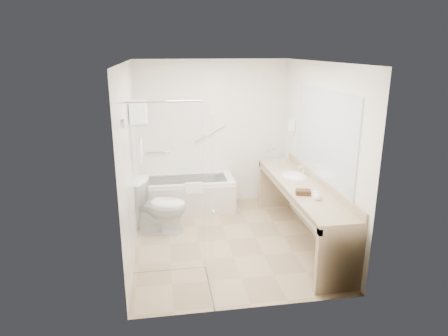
{
  "coord_description": "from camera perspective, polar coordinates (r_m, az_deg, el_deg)",
  "views": [
    {
      "loc": [
        -0.87,
        -5.17,
        2.67
      ],
      "look_at": [
        0.0,
        0.3,
        1.0
      ],
      "focal_mm": 32.0,
      "sensor_mm": 36.0,
      "label": 1
    }
  ],
  "objects": [
    {
      "name": "drinking_glass_far",
      "position": [
        6.01,
        8.91,
        -0.67
      ],
      "size": [
        0.07,
        0.07,
        0.08
      ],
      "primitive_type": "cylinder",
      "rotation": [
        0.0,
        0.0,
        0.13
      ],
      "color": "silver",
      "rests_on": "vanity_counter"
    },
    {
      "name": "soap_bottle_a",
      "position": [
        5.2,
        12.92,
        -3.8
      ],
      "size": [
        0.1,
        0.14,
        0.06
      ],
      "primitive_type": "imported",
      "rotation": [
        0.0,
        0.0,
        0.33
      ],
      "color": "white",
      "rests_on": "vanity_counter"
    },
    {
      "name": "bathtub",
      "position": [
        6.85,
        -5.37,
        -3.75
      ],
      "size": [
        1.6,
        0.73,
        0.59
      ],
      "color": "silver",
      "rests_on": "floor"
    },
    {
      "name": "amenity_basket",
      "position": [
        5.27,
        11.23,
        -3.41
      ],
      "size": [
        0.22,
        0.17,
        0.06
      ],
      "primitive_type": "cube",
      "rotation": [
        0.0,
        0.0,
        -0.26
      ],
      "color": "#4A2E1A",
      "rests_on": "vanity_counter"
    },
    {
      "name": "wall_right",
      "position": [
        5.79,
        13.31,
        2.11
      ],
      "size": [
        0.1,
        3.2,
        2.5
      ],
      "primitive_type": "cube",
      "color": "silver",
      "rests_on": "ground"
    },
    {
      "name": "water_bottle_left",
      "position": [
        6.74,
        6.34,
        1.72
      ],
      "size": [
        0.06,
        0.06,
        0.18
      ],
      "rotation": [
        0.0,
        0.0,
        -0.29
      ],
      "color": "silver",
      "rests_on": "vanity_counter"
    },
    {
      "name": "soap_bottle_b",
      "position": [
        5.12,
        13.24,
        -3.95
      ],
      "size": [
        0.13,
        0.14,
        0.09
      ],
      "primitive_type": "imported",
      "rotation": [
        0.0,
        0.0,
        0.31
      ],
      "color": "white",
      "rests_on": "vanity_counter"
    },
    {
      "name": "wall_left",
      "position": [
        5.38,
        -13.29,
        1.01
      ],
      "size": [
        0.1,
        3.2,
        2.5
      ],
      "primitive_type": "cube",
      "color": "silver",
      "rests_on": "ground"
    },
    {
      "name": "grab_bar_long",
      "position": [
        6.93,
        -2.05,
        4.93
      ],
      "size": [
        0.53,
        0.03,
        0.33
      ],
      "primitive_type": "cylinder",
      "rotation": [
        0.0,
        1.05,
        0.0
      ],
      "color": "silver",
      "rests_on": "wall_back"
    },
    {
      "name": "toilet",
      "position": [
        6.07,
        -9.17,
        -5.38
      ],
      "size": [
        0.92,
        0.68,
        0.81
      ],
      "primitive_type": "imported",
      "rotation": [
        0.0,
        0.0,
        1.28
      ],
      "color": "silver",
      "rests_on": "floor"
    },
    {
      "name": "drinking_glass_near",
      "position": [
        6.39,
        7.32,
        0.56
      ],
      "size": [
        0.09,
        0.09,
        0.1
      ],
      "primitive_type": "cylinder",
      "rotation": [
        0.0,
        0.0,
        0.13
      ],
      "color": "silver",
      "rests_on": "vanity_counter"
    },
    {
      "name": "hairdryer_unit",
      "position": [
        6.69,
        9.67,
        6.02
      ],
      "size": [
        0.08,
        0.1,
        0.18
      ],
      "primitive_type": "cube",
      "color": "white",
      "rests_on": "wall_right"
    },
    {
      "name": "vanity_counter",
      "position": [
        5.74,
        10.9,
        -4.26
      ],
      "size": [
        0.55,
        2.7,
        0.95
      ],
      "color": "tan",
      "rests_on": "floor"
    },
    {
      "name": "wall_back",
      "position": [
        6.97,
        -1.68,
        5.01
      ],
      "size": [
        2.6,
        0.1,
        2.5
      ],
      "primitive_type": "cube",
      "color": "silver",
      "rests_on": "ground"
    },
    {
      "name": "sink",
      "position": [
        6.04,
        10.0,
        -1.32
      ],
      "size": [
        0.4,
        0.52,
        0.14
      ],
      "primitive_type": "ellipsoid",
      "color": "silver",
      "rests_on": "vanity_counter"
    },
    {
      "name": "towel_shelf",
      "position": [
        5.61,
        -12.07,
        7.0
      ],
      "size": [
        0.24,
        0.55,
        0.81
      ],
      "color": "silver",
      "rests_on": "wall_left"
    },
    {
      "name": "wall_front",
      "position": [
        3.94,
        4.35,
        -4.39
      ],
      "size": [
        2.6,
        0.1,
        2.5
      ],
      "primitive_type": "cube",
      "color": "silver",
      "rests_on": "ground"
    },
    {
      "name": "faucet",
      "position": [
        6.06,
        11.35,
        -0.26
      ],
      "size": [
        0.03,
        0.03,
        0.14
      ],
      "primitive_type": "cylinder",
      "color": "silver",
      "rests_on": "vanity_counter"
    },
    {
      "name": "floor",
      "position": [
        5.89,
        0.47,
        -10.21
      ],
      "size": [
        3.2,
        3.2,
        0.0
      ],
      "primitive_type": "plane",
      "color": "#9F8562",
      "rests_on": "ground"
    },
    {
      "name": "mirror",
      "position": [
        5.58,
        13.99,
        4.7
      ],
      "size": [
        0.02,
        2.0,
        1.2
      ],
      "primitive_type": "cube",
      "color": "silver",
      "rests_on": "wall_right"
    },
    {
      "name": "grab_bar_short",
      "position": [
        6.95,
        -9.41,
        2.21
      ],
      "size": [
        0.4,
        0.03,
        0.03
      ],
      "primitive_type": "cylinder",
      "rotation": [
        0.0,
        1.57,
        0.0
      ],
      "color": "silver",
      "rests_on": "wall_back"
    },
    {
      "name": "shower_enclosure",
      "position": [
        4.55,
        -5.45,
        -3.97
      ],
      "size": [
        0.96,
        0.91,
        2.11
      ],
      "color": "silver",
      "rests_on": "floor"
    },
    {
      "name": "ceiling",
      "position": [
        5.25,
        0.53,
        14.91
      ],
      "size": [
        2.6,
        3.2,
        0.1
      ],
      "primitive_type": "cube",
      "color": "silver",
      "rests_on": "wall_back"
    },
    {
      "name": "water_bottle_right",
      "position": [
        6.76,
        7.19,
        1.88
      ],
      "size": [
        0.07,
        0.07,
        0.21
      ],
      "rotation": [
        0.0,
        0.0,
        0.06
      ],
      "color": "silver",
      "rests_on": "vanity_counter"
    },
    {
      "name": "water_bottle_mid",
      "position": [
        6.39,
        8.44,
        0.97
      ],
      "size": [
        0.07,
        0.07,
        0.22
      ],
      "rotation": [
        0.0,
        0.0,
        -0.34
      ],
      "color": "silver",
      "rests_on": "vanity_counter"
    }
  ]
}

